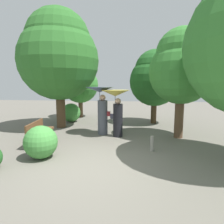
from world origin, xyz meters
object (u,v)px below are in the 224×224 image
Objects in this scene: tree_mid_right at (182,66)px; park_bench at (39,131)px; person_left at (101,102)px; person_right at (116,103)px; tree_far_back at (155,78)px; path_marker_post at (152,143)px; tree_near_left at (59,54)px; tree_mid_left at (80,82)px.

park_bench is at bearing -163.09° from tree_mid_right.
person_left is 0.47× the size of tree_mid_right.
tree_far_back is at bearing -22.23° from person_right.
tree_far_back is 5.20m from path_marker_post.
person_left is 2.75m from park_bench.
tree_far_back reaches higher than path_marker_post.
tree_mid_right is 3.37m from path_marker_post.
park_bench is 3.06× the size of path_marker_post.
person_right is at bearing -120.64° from tree_far_back.
person_left reaches higher than path_marker_post.
tree_mid_right is 2.99m from tree_far_back.
path_marker_post is at bearing -125.37° from person_left.
tree_mid_left is at bearing 87.56° from tree_near_left.
tree_mid_right is 8.55× the size of path_marker_post.
path_marker_post is at bearing -55.82° from tree_mid_left.
person_right is 0.44× the size of tree_mid_right.
tree_mid_left is 6.92m from tree_mid_right.
tree_near_left is at bearing 166.85° from tree_mid_right.
park_bench is at bearing 139.96° from person_left.
person_left is 0.35× the size of tree_near_left.
tree_mid_left is 4.84m from tree_far_back.
tree_near_left reaches higher than tree_mid_right.
tree_mid_right is at bearing 56.25° from path_marker_post.
tree_mid_left reaches higher than person_right.
tree_far_back is (4.73, 1.60, -1.08)m from tree_near_left.
tree_far_back is (1.78, 3.01, 1.14)m from person_right.
tree_far_back is at bearing -17.70° from tree_mid_left.
tree_near_left reaches higher than park_bench.
park_bench is 0.27× the size of tree_near_left.
tree_far_back reaches higher than tree_mid_left.
person_left is 0.74m from person_right.
person_right is at bearing -57.82° from tree_mid_left.
tree_mid_left is at bearing 40.58° from person_right.
tree_far_back is at bearing -33.78° from person_left.
tree_near_left reaches higher than tree_mid_left.
park_bench is (-2.63, -1.43, -0.87)m from person_right.
park_bench is at bearing 127.03° from person_right.
tree_near_left reaches higher than person_right.
person_left is 3.03m from path_marker_post.
tree_far_back is (4.41, 4.45, 2.01)m from park_bench.
park_bench is 0.39× the size of tree_far_back.
tree_near_left reaches higher than person_left.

